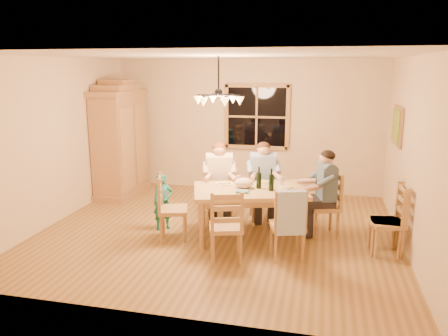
% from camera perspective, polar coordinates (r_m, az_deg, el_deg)
% --- Properties ---
extents(floor, '(5.50, 5.50, 0.00)m').
position_cam_1_polar(floor, '(7.01, -0.66, -8.18)').
color(floor, olive).
rests_on(floor, ground).
extents(ceiling, '(5.50, 5.00, 0.02)m').
position_cam_1_polar(ceiling, '(6.54, -0.72, 14.48)').
color(ceiling, white).
rests_on(ceiling, wall_back).
extents(wall_back, '(5.50, 0.02, 2.70)m').
position_cam_1_polar(wall_back, '(9.06, 3.05, 5.49)').
color(wall_back, beige).
rests_on(wall_back, floor).
extents(wall_left, '(0.02, 5.00, 2.70)m').
position_cam_1_polar(wall_left, '(7.75, -20.90, 3.38)').
color(wall_left, beige).
rests_on(wall_left, floor).
extents(wall_right, '(0.02, 5.00, 2.70)m').
position_cam_1_polar(wall_right, '(6.57, 23.32, 1.57)').
color(wall_right, beige).
rests_on(wall_right, floor).
extents(window, '(1.30, 0.06, 1.30)m').
position_cam_1_polar(window, '(8.97, 4.29, 6.68)').
color(window, black).
rests_on(window, wall_back).
extents(painting, '(0.06, 0.78, 0.64)m').
position_cam_1_polar(painting, '(7.70, 21.69, 5.13)').
color(painting, olive).
rests_on(painting, wall_right).
extents(chandelier, '(0.77, 0.68, 0.71)m').
position_cam_1_polar(chandelier, '(6.55, -0.71, 9.02)').
color(chandelier, black).
rests_on(chandelier, ceiling).
extents(armoire, '(0.66, 1.40, 2.30)m').
position_cam_1_polar(armoire, '(9.00, -13.39, 3.21)').
color(armoire, olive).
rests_on(armoire, floor).
extents(dining_table, '(1.88, 1.44, 0.76)m').
position_cam_1_polar(dining_table, '(6.58, 3.37, -3.60)').
color(dining_table, '#B0864E').
rests_on(dining_table, floor).
extents(chair_far_left, '(0.54, 0.53, 0.99)m').
position_cam_1_polar(chair_far_left, '(7.39, -0.61, -4.56)').
color(chair_far_left, '#A68249').
rests_on(chair_far_left, floor).
extents(chair_far_right, '(0.54, 0.53, 0.99)m').
position_cam_1_polar(chair_far_right, '(7.46, 5.05, -4.43)').
color(chair_far_right, '#A68249').
rests_on(chair_far_right, floor).
extents(chair_near_left, '(0.54, 0.53, 0.99)m').
position_cam_1_polar(chair_near_left, '(5.92, 0.26, -9.12)').
color(chair_near_left, '#A68249').
rests_on(chair_near_left, floor).
extents(chair_near_right, '(0.54, 0.53, 0.99)m').
position_cam_1_polar(chair_near_right, '(6.03, 8.21, -8.83)').
color(chair_near_right, '#A68249').
rests_on(chair_near_right, floor).
extents(chair_end_left, '(0.53, 0.54, 0.99)m').
position_cam_1_polar(chair_end_left, '(6.64, -6.61, -6.69)').
color(chair_end_left, '#A68249').
rests_on(chair_end_left, floor).
extents(chair_end_right, '(0.53, 0.54, 0.99)m').
position_cam_1_polar(chair_end_right, '(6.92, 12.87, -6.13)').
color(chair_end_right, '#A68249').
rests_on(chair_end_right, floor).
extents(adult_woman, '(0.49, 0.51, 0.87)m').
position_cam_1_polar(adult_woman, '(7.24, -0.62, -0.50)').
color(adult_woman, beige).
rests_on(adult_woman, floor).
extents(adult_plaid_man, '(0.49, 0.51, 0.87)m').
position_cam_1_polar(adult_plaid_man, '(7.32, 5.13, -0.41)').
color(adult_plaid_man, '#385F9A').
rests_on(adult_plaid_man, floor).
extents(adult_slate_man, '(0.51, 0.49, 0.87)m').
position_cam_1_polar(adult_slate_man, '(6.76, 13.10, -1.82)').
color(adult_slate_man, '#455A6E').
rests_on(adult_slate_man, floor).
extents(towel, '(0.39, 0.21, 0.58)m').
position_cam_1_polar(towel, '(5.72, 8.73, -5.83)').
color(towel, '#9EB6D6').
rests_on(towel, chair_near_right).
extents(wine_bottle_a, '(0.08, 0.08, 0.33)m').
position_cam_1_polar(wine_bottle_a, '(6.54, 4.58, -1.26)').
color(wine_bottle_a, black).
rests_on(wine_bottle_a, dining_table).
extents(wine_bottle_b, '(0.08, 0.08, 0.33)m').
position_cam_1_polar(wine_bottle_b, '(6.44, 6.21, -1.53)').
color(wine_bottle_b, black).
rests_on(wine_bottle_b, dining_table).
extents(plate_woman, '(0.26, 0.26, 0.02)m').
position_cam_1_polar(plate_woman, '(6.78, 0.05, -2.08)').
color(plate_woman, white).
rests_on(plate_woman, dining_table).
extents(plate_plaid, '(0.26, 0.26, 0.02)m').
position_cam_1_polar(plate_plaid, '(6.86, 5.23, -1.94)').
color(plate_plaid, white).
rests_on(plate_plaid, dining_table).
extents(plate_slate, '(0.26, 0.26, 0.02)m').
position_cam_1_polar(plate_slate, '(6.62, 8.37, -2.58)').
color(plate_slate, white).
rests_on(plate_slate, dining_table).
extents(wine_glass_a, '(0.06, 0.06, 0.14)m').
position_cam_1_polar(wine_glass_a, '(6.76, 1.92, -1.57)').
color(wine_glass_a, silver).
rests_on(wine_glass_a, dining_table).
extents(wine_glass_b, '(0.06, 0.06, 0.14)m').
position_cam_1_polar(wine_glass_b, '(6.72, 7.45, -1.78)').
color(wine_glass_b, silver).
rests_on(wine_glass_b, dining_table).
extents(cap, '(0.20, 0.20, 0.11)m').
position_cam_1_polar(cap, '(6.32, 7.94, -2.87)').
color(cap, tan).
rests_on(cap, dining_table).
extents(napkin, '(0.21, 0.19, 0.03)m').
position_cam_1_polar(napkin, '(6.34, 2.48, -3.09)').
color(napkin, '#55799C').
rests_on(napkin, dining_table).
extents(cloth_bundle, '(0.28, 0.22, 0.15)m').
position_cam_1_polar(cloth_bundle, '(6.56, 2.62, -1.98)').
color(cloth_bundle, beige).
rests_on(cloth_bundle, dining_table).
extents(child, '(0.39, 0.38, 0.91)m').
position_cam_1_polar(child, '(7.00, -7.97, -4.40)').
color(child, '#1A776D').
rests_on(child, floor).
extents(chair_spare_front, '(0.49, 0.51, 0.99)m').
position_cam_1_polar(chair_spare_front, '(6.48, 20.37, -7.97)').
color(chair_spare_front, '#A68249').
rests_on(chair_spare_front, floor).
extents(chair_spare_back, '(0.44, 0.46, 0.99)m').
position_cam_1_polar(chair_spare_back, '(6.51, 20.33, -7.85)').
color(chair_spare_back, '#A68249').
rests_on(chair_spare_back, floor).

